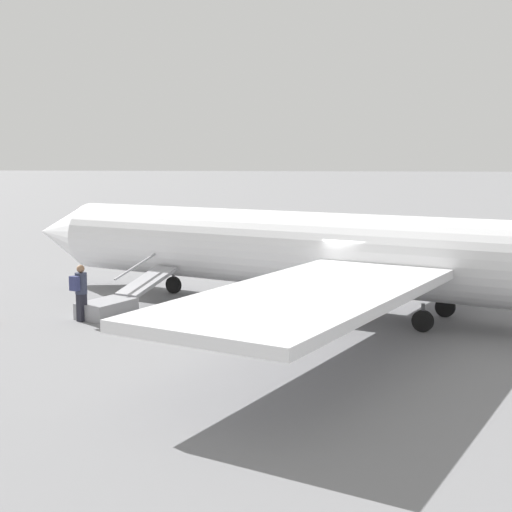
% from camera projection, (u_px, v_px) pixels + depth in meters
% --- Properties ---
extents(ground_plane, '(600.00, 600.00, 0.00)m').
position_uv_depth(ground_plane, '(363.00, 316.00, 22.56)').
color(ground_plane, slate).
extents(airplane_main, '(27.91, 21.79, 6.63)m').
position_uv_depth(airplane_main, '(392.00, 256.00, 21.83)').
color(airplane_main, white).
rests_on(airplane_main, ground).
extents(boarding_stairs, '(2.42, 4.10, 1.67)m').
position_uv_depth(boarding_stairs, '(115.00, 302.00, 22.76)').
color(boarding_stairs, '#99999E').
rests_on(boarding_stairs, ground).
extents(passenger, '(0.44, 0.57, 1.74)m').
position_uv_depth(passenger, '(80.00, 289.00, 21.62)').
color(passenger, '#23232D').
rests_on(passenger, ground).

